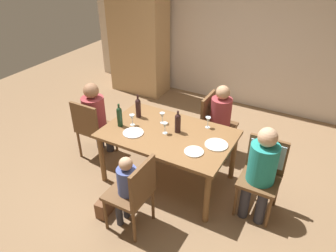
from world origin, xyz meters
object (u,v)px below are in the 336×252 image
object	(u,v)px
person_man_bearded	(222,116)
armoire_cabinet	(139,38)
person_child_small	(126,186)
wine_bottle_short_olive	(138,107)
person_woman_host	(261,168)
handbag	(106,205)
dining_table	(168,138)
dinner_plate_guest_left	(194,152)
wine_bottle_tall_green	(178,122)
wine_glass_far	(132,118)
person_man_guest	(96,115)
dinner_plate_host	(216,145)
chair_left_end	(91,126)
dinner_plate_guest_right	(133,133)
wine_glass_near_right	(208,120)
chair_near	(135,191)
chair_far_right	(214,121)
chair_right_end	(264,165)
wine_bottle_dark_red	(120,116)
wine_glass_near_left	(162,116)
wine_glass_centre	(165,126)

from	to	relation	value
person_man_bearded	armoire_cabinet	bearing A→B (deg)	-120.81
person_child_small	wine_bottle_short_olive	world-z (taller)	wine_bottle_short_olive
person_woman_host	handbag	bearing A→B (deg)	29.32
dining_table	dinner_plate_guest_left	size ratio (longest dim) A/B	7.18
wine_bottle_tall_green	wine_glass_far	distance (m)	0.61
person_woman_host	person_man_guest	xyz separation A→B (m)	(-2.38, 0.05, -0.00)
person_man_guest	dinner_plate_guest_left	bearing A→B (deg)	-8.30
dinner_plate_host	chair_left_end	bearing A→B (deg)	-176.04
dining_table	dinner_plate_guest_right	distance (m)	0.44
wine_glass_near_right	dinner_plate_host	world-z (taller)	wine_glass_near_right
dining_table	wine_bottle_tall_green	size ratio (longest dim) A/B	5.50
chair_near	chair_far_right	bearing A→B (deg)	-6.07
armoire_cabinet	wine_bottle_tall_green	size ratio (longest dim) A/B	7.41
armoire_cabinet	person_man_guest	distance (m)	2.39
person_woman_host	chair_far_right	bearing A→B (deg)	-45.13
wine_bottle_tall_green	dinner_plate_guest_left	bearing A→B (deg)	-39.14
chair_right_end	dinner_plate_host	size ratio (longest dim) A/B	3.35
person_man_bearded	wine_bottle_dark_red	bearing A→B (deg)	-44.29
person_woman_host	chair_left_end	bearing A→B (deg)	1.47
armoire_cabinet	handbag	size ratio (longest dim) A/B	7.79
person_woman_host	wine_glass_near_right	xyz separation A→B (m)	(-0.81, 0.39, 0.18)
chair_right_end	handbag	bearing A→B (deg)	33.39
wine_bottle_tall_green	dinner_plate_guest_right	distance (m)	0.57
person_man_bearded	dinner_plate_guest_right	bearing A→B (deg)	-34.58
person_man_guest	wine_glass_near_left	xyz separation A→B (m)	(1.00, 0.15, 0.18)
armoire_cabinet	dinner_plate_host	xyz separation A→B (m)	(2.54, -2.22, -0.35)
dinner_plate_host	person_woman_host	bearing A→B (deg)	-6.57
chair_far_right	chair_near	xyz separation A→B (m)	(-0.19, -1.78, 0.00)
chair_right_end	wine_glass_near_left	world-z (taller)	chair_right_end
wine_bottle_short_olive	wine_glass_far	world-z (taller)	wine_bottle_short_olive
dining_table	dinner_plate_guest_right	size ratio (longest dim) A/B	6.27
wine_glass_near_right	handbag	world-z (taller)	wine_glass_near_right
chair_right_end	wine_bottle_tall_green	xyz separation A→B (m)	(-1.10, -0.04, 0.28)
dining_table	wine_glass_centre	bearing A→B (deg)	-140.59
chair_near	wine_bottle_dark_red	size ratio (longest dim) A/B	2.95
dining_table	person_child_small	distance (m)	0.90
armoire_cabinet	dining_table	xyz separation A→B (m)	(1.91, -2.26, -0.44)
wine_glass_near_right	handbag	xyz separation A→B (m)	(-0.73, -1.25, -0.74)
person_man_bearded	dinner_plate_host	bearing A→B (deg)	15.63
chair_left_end	person_woman_host	xyz separation A→B (m)	(2.38, 0.06, 0.13)
chair_far_right	person_man_bearded	distance (m)	0.16
chair_near	dinner_plate_guest_left	bearing A→B (deg)	-28.49
dinner_plate_guest_left	chair_far_right	bearing A→B (deg)	99.16
armoire_cabinet	chair_right_end	world-z (taller)	armoire_cabinet
chair_left_end	person_child_small	world-z (taller)	person_child_small
wine_bottle_dark_red	wine_glass_centre	world-z (taller)	wine_bottle_dark_red
chair_far_right	person_woman_host	bearing A→B (deg)	44.87
wine_bottle_dark_red	armoire_cabinet	bearing A→B (deg)	118.11
armoire_cabinet	wine_glass_far	xyz separation A→B (m)	(1.41, -2.31, -0.25)
wine_glass_far	wine_bottle_tall_green	bearing A→B (deg)	12.73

